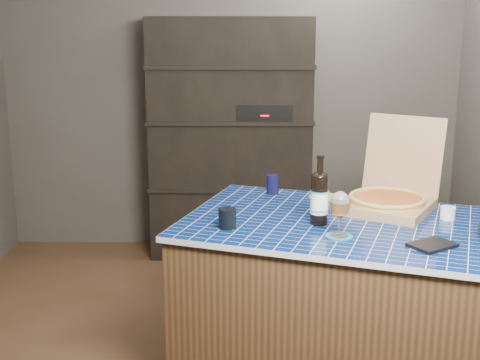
{
  "coord_description": "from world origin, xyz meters",
  "views": [
    {
      "loc": [
        0.12,
        -3.42,
        1.82
      ],
      "look_at": [
        0.09,
        0.0,
        0.97
      ],
      "focal_mm": 50.0,
      "sensor_mm": 36.0,
      "label": 1
    }
  ],
  "objects_px": {
    "wine_glass": "(340,206)",
    "dvd_case": "(432,245)",
    "kitchen_island": "(346,305)",
    "pizza_box": "(388,197)",
    "mead_bottle": "(319,197)"
  },
  "relations": [
    {
      "from": "wine_glass",
      "to": "dvd_case",
      "type": "height_order",
      "value": "wine_glass"
    },
    {
      "from": "kitchen_island",
      "to": "wine_glass",
      "type": "distance_m",
      "value": 0.61
    },
    {
      "from": "wine_glass",
      "to": "dvd_case",
      "type": "xyz_separation_m",
      "value": [
        0.38,
        -0.13,
        -0.14
      ]
    },
    {
      "from": "pizza_box",
      "to": "mead_bottle",
      "type": "height_order",
      "value": "pizza_box"
    },
    {
      "from": "pizza_box",
      "to": "dvd_case",
      "type": "height_order",
      "value": "pizza_box"
    },
    {
      "from": "pizza_box",
      "to": "dvd_case",
      "type": "relative_size",
      "value": 3.4
    },
    {
      "from": "mead_bottle",
      "to": "wine_glass",
      "type": "xyz_separation_m",
      "value": [
        0.07,
        -0.19,
        0.01
      ]
    },
    {
      "from": "kitchen_island",
      "to": "mead_bottle",
      "type": "relative_size",
      "value": 5.41
    },
    {
      "from": "mead_bottle",
      "to": "wine_glass",
      "type": "height_order",
      "value": "mead_bottle"
    },
    {
      "from": "mead_bottle",
      "to": "kitchen_island",
      "type": "bearing_deg",
      "value": 8.75
    },
    {
      "from": "mead_bottle",
      "to": "wine_glass",
      "type": "distance_m",
      "value": 0.2
    },
    {
      "from": "pizza_box",
      "to": "wine_glass",
      "type": "relative_size",
      "value": 3.11
    },
    {
      "from": "dvd_case",
      "to": "pizza_box",
      "type": "bearing_deg",
      "value": 154.41
    },
    {
      "from": "mead_bottle",
      "to": "dvd_case",
      "type": "relative_size",
      "value": 1.76
    },
    {
      "from": "dvd_case",
      "to": "kitchen_island",
      "type": "bearing_deg",
      "value": -171.42
    }
  ]
}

